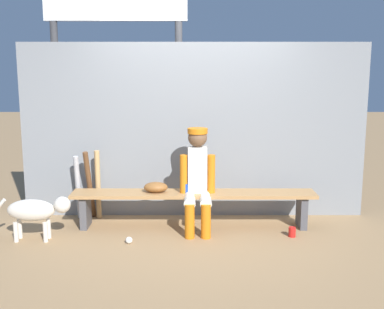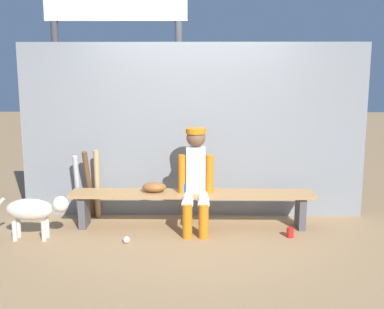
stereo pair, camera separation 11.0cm
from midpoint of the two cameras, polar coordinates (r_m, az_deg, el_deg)
ground_plane at (r=5.76m, az=-0.55°, el=-8.59°), size 30.00×30.00×0.00m
chainlink_fence at (r=5.97m, az=-0.54°, el=2.80°), size 4.29×0.03×2.17m
dugout_bench at (r=5.66m, az=-0.56°, el=-5.33°), size 2.86×0.36×0.42m
player_seated at (r=5.49m, az=-0.10°, el=-2.67°), size 0.41×0.55×1.18m
baseball_glove at (r=5.64m, az=-5.08°, el=-3.90°), size 0.28×0.20×0.12m
bat_wood_tan at (r=6.06m, az=-11.83°, el=-3.56°), size 0.09×0.15×0.87m
bat_wood_dark at (r=6.07m, az=-12.79°, el=-3.58°), size 0.11×0.27×0.87m
bat_aluminum_silver at (r=6.11m, az=-14.09°, el=-3.84°), size 0.07×0.19×0.81m
baseball at (r=5.28m, az=-8.30°, el=-10.07°), size 0.07×0.07×0.07m
cup_on_ground at (r=5.52m, az=11.06°, el=-9.02°), size 0.08×0.08×0.11m
cup_on_bench at (r=5.60m, az=-1.45°, el=-4.02°), size 0.08×0.08×0.11m
scoreboard at (r=6.73m, az=-9.27°, el=16.14°), size 2.19×0.27×3.66m
dog at (r=5.52m, az=-18.77°, el=-6.35°), size 0.84×0.20×0.49m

